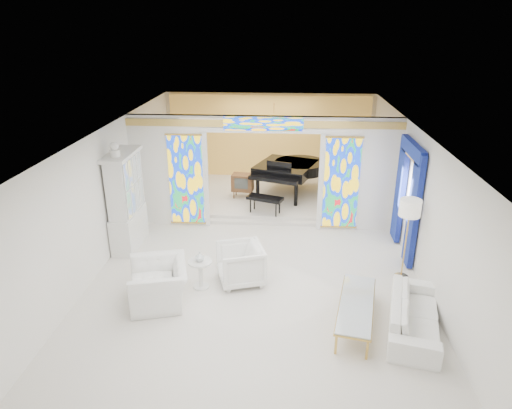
# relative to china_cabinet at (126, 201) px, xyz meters

# --- Properties ---
(floor) EXTENTS (12.00, 12.00, 0.00)m
(floor) POSITION_rel_china_cabinet_xyz_m (3.22, -0.60, -1.17)
(floor) COLOR silver
(floor) RESTS_ON ground
(ceiling) EXTENTS (7.00, 12.00, 0.02)m
(ceiling) POSITION_rel_china_cabinet_xyz_m (3.22, -0.60, 1.83)
(ceiling) COLOR silver
(ceiling) RESTS_ON wall_back
(wall_back) EXTENTS (7.00, 0.02, 3.00)m
(wall_back) POSITION_rel_china_cabinet_xyz_m (3.22, 5.40, 0.33)
(wall_back) COLOR silver
(wall_back) RESTS_ON floor
(wall_left) EXTENTS (0.02, 12.00, 3.00)m
(wall_left) POSITION_rel_china_cabinet_xyz_m (-0.28, -0.60, 0.33)
(wall_left) COLOR silver
(wall_left) RESTS_ON floor
(wall_right) EXTENTS (0.02, 12.00, 3.00)m
(wall_right) POSITION_rel_china_cabinet_xyz_m (6.72, -0.60, 0.33)
(wall_right) COLOR silver
(wall_right) RESTS_ON floor
(partition_wall) EXTENTS (7.00, 0.22, 3.00)m
(partition_wall) POSITION_rel_china_cabinet_xyz_m (3.22, 1.40, 0.48)
(partition_wall) COLOR silver
(partition_wall) RESTS_ON floor
(stained_glass_left) EXTENTS (0.90, 0.04, 2.40)m
(stained_glass_left) POSITION_rel_china_cabinet_xyz_m (1.19, 1.29, 0.13)
(stained_glass_left) COLOR gold
(stained_glass_left) RESTS_ON partition_wall
(stained_glass_right) EXTENTS (0.90, 0.04, 2.40)m
(stained_glass_right) POSITION_rel_china_cabinet_xyz_m (5.25, 1.29, 0.13)
(stained_glass_right) COLOR gold
(stained_glass_right) RESTS_ON partition_wall
(stained_glass_transom) EXTENTS (2.00, 0.04, 0.34)m
(stained_glass_transom) POSITION_rel_china_cabinet_xyz_m (3.22, 1.29, 1.65)
(stained_glass_transom) COLOR gold
(stained_glass_transom) RESTS_ON partition_wall
(alcove_platform) EXTENTS (6.80, 3.80, 0.18)m
(alcove_platform) POSITION_rel_china_cabinet_xyz_m (3.22, 3.50, -1.08)
(alcove_platform) COLOR silver
(alcove_platform) RESTS_ON floor
(gold_curtain_back) EXTENTS (6.70, 0.10, 2.90)m
(gold_curtain_back) POSITION_rel_china_cabinet_xyz_m (3.22, 5.28, 0.33)
(gold_curtain_back) COLOR gold
(gold_curtain_back) RESTS_ON wall_back
(chandelier) EXTENTS (0.48, 0.48, 0.30)m
(chandelier) POSITION_rel_china_cabinet_xyz_m (3.42, 3.40, 1.38)
(chandelier) COLOR #BC9341
(chandelier) RESTS_ON ceiling
(blue_drapes) EXTENTS (0.14, 1.85, 2.65)m
(blue_drapes) POSITION_rel_china_cabinet_xyz_m (6.62, 0.10, 0.41)
(blue_drapes) COLOR navy
(blue_drapes) RESTS_ON wall_right
(china_cabinet) EXTENTS (0.56, 1.46, 2.72)m
(china_cabinet) POSITION_rel_china_cabinet_xyz_m (0.00, 0.00, 0.00)
(china_cabinet) COLOR silver
(china_cabinet) RESTS_ON floor
(armchair_left) EXTENTS (1.38, 1.49, 0.81)m
(armchair_left) POSITION_rel_china_cabinet_xyz_m (1.37, -2.38, -0.76)
(armchair_left) COLOR silver
(armchair_left) RESTS_ON floor
(armchair_right) EXTENTS (1.16, 1.14, 0.85)m
(armchair_right) POSITION_rel_china_cabinet_xyz_m (2.90, -1.53, -0.75)
(armchair_right) COLOR white
(armchair_right) RESTS_ON floor
(sofa) EXTENTS (1.32, 2.28, 0.62)m
(sofa) POSITION_rel_china_cabinet_xyz_m (6.17, -2.95, -0.86)
(sofa) COLOR white
(sofa) RESTS_ON floor
(side_table) EXTENTS (0.64, 0.64, 0.62)m
(side_table) POSITION_rel_china_cabinet_xyz_m (2.09, -1.81, -0.76)
(side_table) COLOR silver
(side_table) RESTS_ON floor
(vase) EXTENTS (0.23, 0.23, 0.20)m
(vase) POSITION_rel_china_cabinet_xyz_m (2.09, -1.81, -0.45)
(vase) COLOR white
(vase) RESTS_ON side_table
(coffee_table) EXTENTS (1.00, 2.07, 0.44)m
(coffee_table) POSITION_rel_china_cabinet_xyz_m (5.14, -2.85, -0.76)
(coffee_table) COLOR silver
(coffee_table) RESTS_ON floor
(floor_lamp) EXTENTS (0.53, 0.53, 1.81)m
(floor_lamp) POSITION_rel_china_cabinet_xyz_m (6.37, -1.12, 0.38)
(floor_lamp) COLOR #BC9341
(floor_lamp) RESTS_ON floor
(grand_piano) EXTENTS (2.55, 3.17, 1.22)m
(grand_piano) POSITION_rel_china_cabinet_xyz_m (3.98, 3.46, -0.17)
(grand_piano) COLOR black
(grand_piano) RESTS_ON alcove_platform
(tv_console) EXTENTS (0.68, 0.50, 0.74)m
(tv_console) POSITION_rel_china_cabinet_xyz_m (2.51, 3.06, -0.51)
(tv_console) COLOR brown
(tv_console) RESTS_ON alcove_platform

